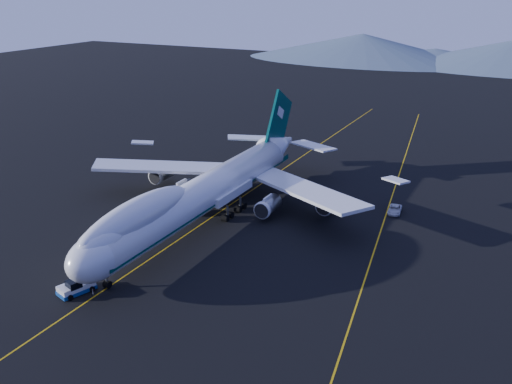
% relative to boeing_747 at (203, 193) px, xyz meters
% --- Properties ---
extents(ground, '(500.00, 500.00, 0.00)m').
position_rel_boeing_747_xyz_m(ground, '(-0.00, -0.03, -5.81)').
color(ground, black).
rests_on(ground, ground).
extents(taxiway_line_main, '(0.25, 220.00, 0.01)m').
position_rel_boeing_747_xyz_m(taxiway_line_main, '(-0.00, -0.03, -5.80)').
color(taxiway_line_main, '#C89C0B').
rests_on(taxiway_line_main, ground).
extents(taxiway_line_side, '(28.08, 198.09, 0.01)m').
position_rel_boeing_747_xyz_m(taxiway_line_side, '(30.00, 9.97, -5.80)').
color(taxiway_line_side, '#C89C0B').
rests_on(taxiway_line_side, ground).
extents(boeing_747, '(59.62, 72.43, 19.37)m').
position_rel_boeing_747_xyz_m(boeing_747, '(0.00, 0.00, 0.00)').
color(boeing_747, silver).
rests_on(boeing_747, ground).
extents(pushback_tug, '(4.08, 5.66, 2.23)m').
position_rel_boeing_747_xyz_m(pushback_tug, '(-3.00, -29.53, -5.11)').
color(pushback_tug, silver).
rests_on(pushback_tug, ground).
extents(service_van, '(2.94, 5.31, 1.41)m').
position_rel_boeing_747_xyz_m(service_van, '(30.00, 20.15, -5.11)').
color(service_van, silver).
rests_on(service_van, ground).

